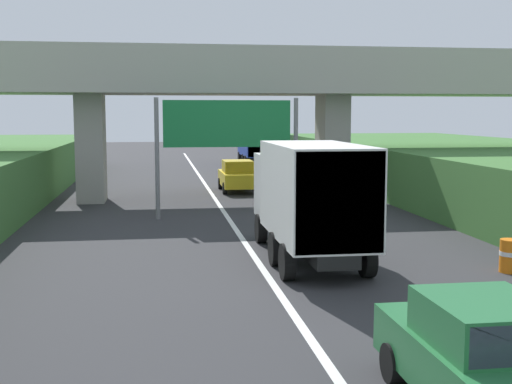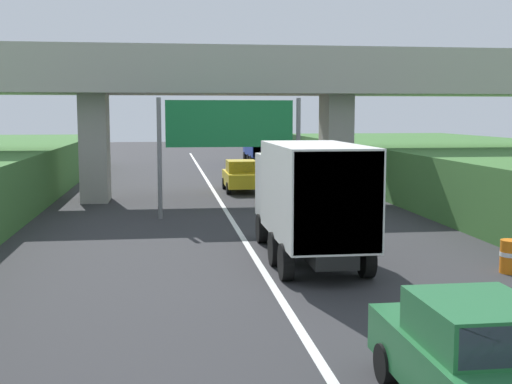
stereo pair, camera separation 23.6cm
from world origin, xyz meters
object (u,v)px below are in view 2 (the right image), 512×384
at_px(car_yellow, 241,176).
at_px(construction_barrel_2, 511,256).
at_px(overhead_highway_sign, 230,131).
at_px(truck_white, 309,195).
at_px(car_green, 473,358).
at_px(truck_blue, 261,142).

relative_size(car_yellow, construction_barrel_2, 4.56).
distance_m(overhead_highway_sign, construction_barrel_2, 12.88).
bearing_deg(construction_barrel_2, car_yellow, 104.37).
bearing_deg(truck_white, car_yellow, 90.00).
relative_size(overhead_highway_sign, car_green, 1.43).
xyz_separation_m(truck_white, car_yellow, (-0.00, 17.50, -1.08)).
bearing_deg(construction_barrel_2, overhead_highway_sign, 121.73).
relative_size(overhead_highway_sign, truck_blue, 0.81).
distance_m(truck_blue, car_green, 46.40).
relative_size(truck_blue, car_green, 1.78).
xyz_separation_m(truck_white, truck_blue, (3.73, 35.94, 0.00)).
bearing_deg(overhead_highway_sign, truck_white, -79.79).
xyz_separation_m(car_yellow, construction_barrel_2, (5.07, -19.80, -0.40)).
bearing_deg(construction_barrel_2, car_green, -121.57).
relative_size(truck_blue, car_yellow, 1.78).
relative_size(truck_white, construction_barrel_2, 8.11).
bearing_deg(overhead_highway_sign, construction_barrel_2, -58.27).
bearing_deg(car_yellow, overhead_highway_sign, -99.28).
relative_size(car_green, construction_barrel_2, 4.56).
height_order(truck_white, car_green, truck_white).
bearing_deg(truck_blue, car_green, -94.42).
relative_size(overhead_highway_sign, car_yellow, 1.43).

